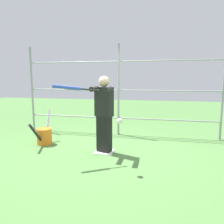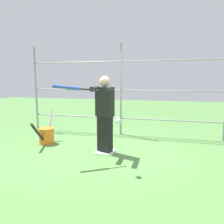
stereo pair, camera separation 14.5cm
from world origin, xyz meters
name	(u,v)px [view 2 (the right image)]	position (x,y,z in m)	size (l,w,h in m)	color
ground_plane	(105,152)	(0.00, 0.00, 0.00)	(24.00, 24.00, 0.00)	#4C7A3D
home_plate	(105,151)	(0.00, 0.00, 0.01)	(0.40, 0.40, 0.02)	white
fence_backstop	(121,90)	(0.00, -1.60, 1.27)	(5.48, 0.06, 2.54)	#939399
batter	(105,112)	(0.00, 0.02, 0.89)	(0.41, 0.64, 1.65)	black
baseball_bat_swinging	(71,88)	(0.45, 0.70, 1.42)	(0.77, 0.47, 0.15)	black
softball_in_flight	(118,121)	(-0.51, 0.92, 0.88)	(0.10, 0.10, 0.10)	white
bat_bucket	(46,135)	(1.58, -0.25, 0.21)	(0.37, 1.05, 0.80)	orange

